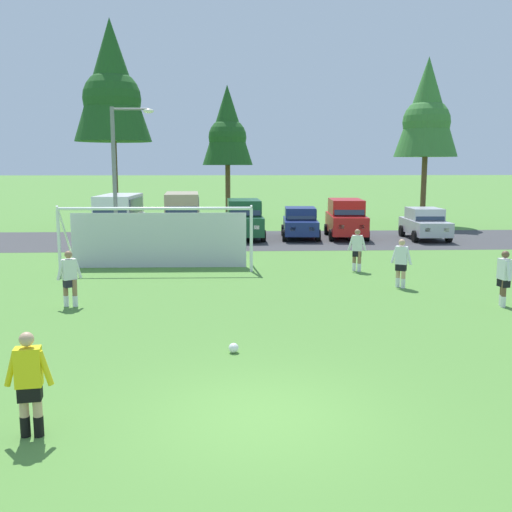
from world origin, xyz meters
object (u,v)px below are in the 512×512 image
(parked_car_slot_far_left, at_px, (119,217))
(parked_car_slot_center_right, at_px, (346,218))
(soccer_ball, at_px, (234,348))
(player_striker_near, at_px, (357,250))
(referee, at_px, (29,385))
(player_defender_far, at_px, (70,279))
(parked_car_slot_right, at_px, (425,223))
(parked_car_slot_center_left, at_px, (244,219))
(street_lamp, at_px, (119,179))
(parked_car_slot_left, at_px, (182,214))
(soccer_goal, at_px, (158,236))
(player_winger_left, at_px, (504,279))
(player_midfield_center, at_px, (401,263))
(parked_car_slot_center, at_px, (300,223))

(parked_car_slot_far_left, xyz_separation_m, parked_car_slot_center_right, (12.35, 1.54, -0.23))
(soccer_ball, distance_m, player_striker_near, 10.80)
(referee, xyz_separation_m, player_defender_far, (-1.63, 8.24, 0.00))
(referee, height_order, parked_car_slot_right, parked_car_slot_right)
(parked_car_slot_center_left, relative_size, street_lamp, 0.70)
(parked_car_slot_center_left, bearing_deg, parked_car_slot_left, 172.29)
(player_defender_far, distance_m, parked_car_slot_center_right, 19.14)
(parked_car_slot_left, bearing_deg, soccer_goal, -90.91)
(soccer_goal, bearing_deg, parked_car_slot_center_right, 45.01)
(soccer_ball, xyz_separation_m, referee, (-3.09, -3.82, 0.71))
(parked_car_slot_center_left, bearing_deg, parked_car_slot_center_right, 1.01)
(referee, relative_size, player_winger_left, 1.00)
(parked_car_slot_right, bearing_deg, street_lamp, -162.76)
(parked_car_slot_far_left, height_order, parked_car_slot_left, same)
(player_striker_near, height_order, player_winger_left, same)
(player_defender_far, bearing_deg, referee, -78.81)
(parked_car_slot_right, bearing_deg, player_striker_near, -121.60)
(referee, xyz_separation_m, parked_car_slot_far_left, (-2.82, 22.25, 0.52))
(parked_car_slot_center_left, distance_m, parked_car_slot_right, 9.99)
(parked_car_slot_far_left, xyz_separation_m, parked_car_slot_center_left, (6.61, 1.43, -0.23))
(player_winger_left, relative_size, parked_car_slot_left, 0.33)
(player_striker_near, relative_size, parked_car_slot_far_left, 0.34)
(referee, height_order, street_lamp, street_lamp)
(player_midfield_center, bearing_deg, parked_car_slot_right, 68.18)
(soccer_goal, xyz_separation_m, referee, (-0.18, -14.43, -0.47))
(player_midfield_center, bearing_deg, parked_car_slot_center_right, 86.57)
(player_defender_far, relative_size, parked_car_slot_far_left, 0.34)
(player_midfield_center, height_order, parked_car_slot_center_left, parked_car_slot_center_left)
(player_striker_near, bearing_deg, player_midfield_center, -74.90)
(parked_car_slot_left, distance_m, parked_car_slot_center, 6.63)
(referee, distance_m, player_midfield_center, 13.59)
(soccer_goal, height_order, player_winger_left, soccer_goal)
(referee, xyz_separation_m, parked_car_slot_center_right, (9.53, 23.78, 0.29))
(soccer_goal, distance_m, parked_car_slot_right, 16.03)
(street_lamp, bearing_deg, parked_car_slot_left, 69.20)
(player_striker_near, distance_m, parked_car_slot_center, 10.26)
(soccer_ball, bearing_deg, street_lamp, 109.53)
(player_striker_near, xyz_separation_m, player_midfield_center, (0.82, -3.05, 0.00))
(parked_car_slot_center_right, bearing_deg, player_striker_near, -98.94)
(soccer_goal, xyz_separation_m, player_striker_near, (7.73, -0.97, -0.47))
(player_winger_left, xyz_separation_m, parked_car_slot_left, (-10.61, 16.44, 0.52))
(parked_car_slot_center, relative_size, parked_car_slot_center_right, 0.91)
(player_striker_near, height_order, parked_car_slot_center_left, parked_car_slot_center_left)
(parked_car_slot_center_left, bearing_deg, referee, -99.10)
(parked_car_slot_center, xyz_separation_m, parked_car_slot_right, (6.82, -0.71, 0.00))
(soccer_ball, height_order, parked_car_slot_left, parked_car_slot_left)
(parked_car_slot_left, relative_size, parked_car_slot_center_right, 1.04)
(player_midfield_center, bearing_deg, player_defender_far, -168.16)
(soccer_goal, bearing_deg, street_lamp, 120.52)
(player_striker_near, xyz_separation_m, parked_car_slot_left, (-7.57, 10.69, 0.52))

